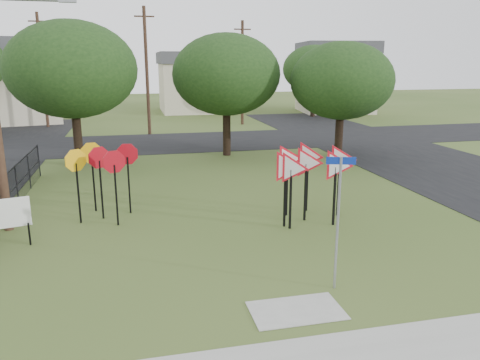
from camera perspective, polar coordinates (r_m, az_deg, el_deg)
The scene contains 19 objects.
ground at distance 12.63m, azimuth 3.15°, elevation -10.36°, with size 140.00×140.00×0.00m, color #384E1D.
street_right at distance 26.49m, azimuth 22.45°, elevation 1.75°, with size 8.00×50.00×0.02m, color black.
street_far at distance 31.62m, azimuth -6.99°, elevation 4.61°, with size 60.00×8.00×0.02m, color black.
curb_pad at distance 10.60m, azimuth 6.89°, elevation -15.53°, with size 2.00×1.20×0.02m, color gray.
street_name_sign at distance 11.00m, azimuth 11.87°, elevation -4.28°, with size 0.64×0.20×3.19m.
stop_sign_cluster at distance 16.41m, azimuth -16.46°, elevation 1.76°, with size 2.35×1.98×2.53m.
yield_sign_cluster at distance 15.68m, azimuth 8.28°, elevation 1.70°, with size 3.24×2.32×2.58m.
info_board at distance 15.05m, azimuth -26.35°, elevation -3.82°, with size 1.14×0.32×1.46m.
far_pole_a at distance 35.04m, azimuth -11.30°, elevation 12.93°, with size 1.40×0.24×9.00m.
far_pole_b at distance 40.11m, azimuth 0.29°, elevation 12.97°, with size 1.40×0.24×8.50m.
far_pole_c at distance 41.57m, azimuth -22.95°, elevation 12.27°, with size 1.40×0.24×9.00m.
fence_run at distance 18.36m, azimuth -26.31°, elevation -1.35°, with size 0.05×11.55×1.50m.
house_left at distance 46.31m, azimuth -26.98°, elevation 10.77°, with size 10.58×8.88×7.20m.
house_mid at distance 51.57m, azimuth -5.07°, elevation 11.88°, with size 8.40×8.40×6.20m.
house_right at distance 51.62m, azimuth 11.53°, elevation 12.21°, with size 8.30×8.30×7.20m.
tree_near_left at distance 25.17m, azimuth -19.81°, elevation 12.54°, with size 6.40×6.40×7.27m.
tree_near_mid at distance 26.55m, azimuth -1.68°, elevation 12.72°, with size 6.00×6.00×6.80m.
tree_near_right at distance 26.54m, azimuth 12.30°, elevation 11.72°, with size 5.60×5.60×6.33m.
tree_far_right at distance 46.35m, azimuth 9.04°, elevation 13.22°, with size 6.00×6.00×6.80m.
Camera 1 is at (-3.26, -11.01, 5.26)m, focal length 35.00 mm.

